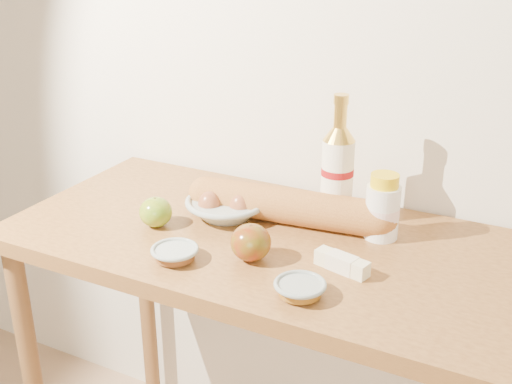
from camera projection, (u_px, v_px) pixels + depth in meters
back_wall at (321, 40)px, 1.61m from camera, size 3.50×0.02×2.60m
table at (262, 281)px, 1.54m from camera, size 1.20×0.60×0.90m
bourbon_bottle at (337, 172)px, 1.51m from camera, size 0.10×0.10×0.32m
cream_bottle at (382, 209)px, 1.46m from camera, size 0.10×0.10×0.16m
egg_bowl at (226, 205)px, 1.58m from camera, size 0.26×0.26×0.07m
baguette at (289, 206)px, 1.54m from camera, size 0.53×0.15×0.09m
apple_yellowgreen at (156, 212)px, 1.53m from camera, size 0.10×0.10×0.07m
apple_redgreen_right at (251, 242)px, 1.37m from camera, size 0.11×0.11×0.08m
sugar_bowl at (175, 253)px, 1.38m from camera, size 0.11×0.11×0.03m
syrup_bowl at (300, 288)px, 1.25m from camera, size 0.13×0.13×0.03m
butter_stick at (342, 263)px, 1.34m from camera, size 0.12×0.06×0.04m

